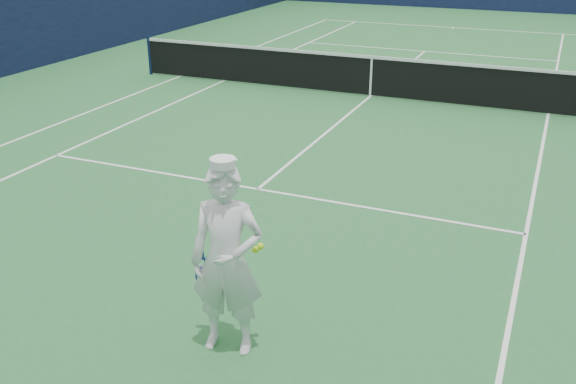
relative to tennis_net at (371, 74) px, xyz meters
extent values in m
plane|color=#276733|center=(0.00, 0.00, -0.55)|extent=(80.00, 80.00, 0.00)
cube|color=white|center=(0.00, 11.88, -0.55)|extent=(11.03, 0.06, 0.01)
cube|color=white|center=(-5.49, 0.00, -0.55)|extent=(0.06, 23.83, 0.01)
cube|color=white|center=(-4.12, 0.00, -0.55)|extent=(0.06, 23.77, 0.01)
cube|color=white|center=(4.12, 0.00, -0.55)|extent=(0.06, 23.77, 0.01)
cube|color=white|center=(0.00, 6.40, -0.55)|extent=(8.23, 0.06, 0.01)
cube|color=white|center=(0.00, -6.40, -0.55)|extent=(8.23, 0.06, 0.01)
cube|color=white|center=(0.00, 0.00, -0.55)|extent=(0.06, 12.80, 0.01)
cube|color=white|center=(0.00, 11.73, -0.55)|extent=(0.06, 0.30, 0.01)
cylinder|color=#141E4C|center=(-6.40, 0.00, -0.02)|extent=(0.09, 0.09, 1.07)
cube|color=black|center=(0.00, 0.00, -0.05)|extent=(12.79, 0.02, 0.92)
cube|color=white|center=(0.00, 0.00, 0.42)|extent=(12.79, 0.04, 0.07)
cube|color=white|center=(0.00, 0.00, -0.08)|extent=(0.05, 0.03, 0.94)
imported|color=white|center=(1.53, -10.24, 0.44)|extent=(0.80, 0.61, 1.98)
cylinder|color=white|center=(1.53, -10.24, 1.45)|extent=(0.24, 0.24, 0.08)
cube|color=white|center=(1.50, -10.11, 1.42)|extent=(0.20, 0.13, 0.02)
cylinder|color=navy|center=(1.24, -10.22, 0.48)|extent=(0.05, 0.09, 0.22)
cube|color=#1B2395|center=(1.24, -10.16, 0.30)|extent=(0.03, 0.02, 0.14)
torus|color=#1B2395|center=(1.21, -10.10, 0.09)|extent=(0.31, 0.16, 0.29)
cube|color=beige|center=(1.21, -10.10, 0.09)|extent=(0.22, 0.05, 0.30)
sphere|color=#CBF01B|center=(1.76, -10.09, 0.54)|extent=(0.07, 0.07, 0.07)
sphere|color=#CBF01B|center=(1.80, -10.06, 0.57)|extent=(0.07, 0.07, 0.07)
camera|label=1|loc=(4.19, -14.99, 3.46)|focal=40.00mm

